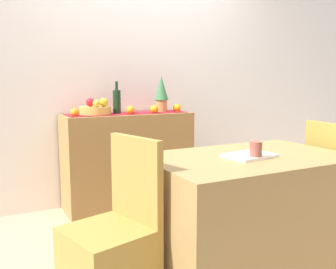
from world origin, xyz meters
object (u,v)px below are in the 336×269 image
Objects in this scene: fruit_bowl at (95,110)px; coffee_cup at (256,151)px; potted_plant at (161,93)px; sideboard_console at (128,160)px; wine_bottle at (117,101)px; dining_table at (247,214)px; open_book at (249,156)px; chair_near_window at (111,262)px.

fruit_bowl reaches higher than coffee_cup.
potted_plant is 3.38× the size of coffee_cup.
sideboard_console is 4.31× the size of fruit_bowl.
wine_bottle is (0.21, -0.00, 0.08)m from fruit_bowl.
dining_table is (0.19, -1.50, -0.08)m from sideboard_console.
open_book is (0.17, -1.54, 0.30)m from sideboard_console.
chair_near_window is (-0.84, 0.11, -0.53)m from coffee_cup.
sideboard_console is at bearing 97.16° from dining_table.
sideboard_console reaches higher than dining_table.
chair_near_window reaches higher than open_book.
chair_near_window is (-0.58, -1.50, -0.74)m from wine_bottle.
chair_near_window is (-0.88, 0.00, -0.10)m from dining_table.
potted_plant reaches higher than fruit_bowl.
wine_bottle is 0.85× the size of potted_plant.
sideboard_console is 1.34× the size of chair_near_window.
wine_bottle is 0.46m from potted_plant.
coffee_cup reaches higher than dining_table.
chair_near_window is at bearing 172.59° from coffee_cup.
potted_plant reaches higher than coffee_cup.
wine_bottle is 1.06× the size of open_book.
coffee_cup is at bearing -97.06° from potted_plant.
potted_plant is (0.46, 0.00, 0.07)m from wine_bottle.
coffee_cup is (0.15, -1.61, 0.35)m from sideboard_console.
wine_bottle reaches higher than coffee_cup.
dining_table is (-0.16, -1.50, -0.71)m from potted_plant.
fruit_bowl is 1.68m from chair_near_window.
potted_plant reaches higher than sideboard_console.
wine_bottle is at bearing -180.00° from sideboard_console.
wine_bottle is at bearing 101.07° from dining_table.
coffee_cup is (-0.20, -1.61, -0.29)m from potted_plant.
open_book is 0.98m from chair_near_window.
sideboard_console is 1.65m from coffee_cup.
coffee_cup is at bearing -108.76° from open_book.
sideboard_console is at bearing 95.39° from coffee_cup.
coffee_cup is at bearing -73.97° from fruit_bowl.
wine_bottle is at bearing 99.08° from coffee_cup.
coffee_cup is at bearing -109.46° from dining_table.
fruit_bowl is at bearing 108.37° from dining_table.
potted_plant is at bearing 0.00° from wine_bottle.
sideboard_console is 0.98× the size of dining_table.
chair_near_window is at bearing -111.22° from wine_bottle.
sideboard_console is 1.66m from chair_near_window.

